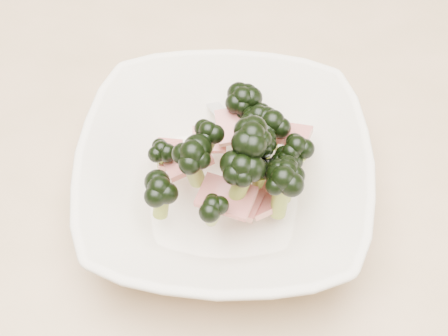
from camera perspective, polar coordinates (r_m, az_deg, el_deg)
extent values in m
cube|color=tan|center=(0.68, -7.82, -2.63)|extent=(1.20, 0.80, 0.04)
imported|color=beige|center=(0.62, 0.00, -0.76)|extent=(0.31, 0.31, 0.07)
cylinder|color=olive|center=(0.64, 3.08, 3.53)|extent=(0.02, 0.02, 0.04)
ellipsoid|color=black|center=(0.62, 3.17, 4.87)|extent=(0.03, 0.03, 0.03)
cylinder|color=olive|center=(0.62, -5.62, 0.76)|extent=(0.01, 0.01, 0.03)
ellipsoid|color=black|center=(0.61, -5.76, 1.75)|extent=(0.03, 0.03, 0.02)
cylinder|color=olive|center=(0.62, 5.58, -0.27)|extent=(0.02, 0.02, 0.03)
ellipsoid|color=black|center=(0.60, 5.73, 0.81)|extent=(0.03, 0.03, 0.03)
cylinder|color=olive|center=(0.59, 5.51, -1.78)|extent=(0.02, 0.02, 0.05)
ellipsoid|color=black|center=(0.57, 5.74, -0.29)|extent=(0.04, 0.04, 0.03)
cylinder|color=olive|center=(0.58, -2.80, -0.24)|extent=(0.02, 0.02, 0.05)
ellipsoid|color=black|center=(0.56, -2.92, 1.39)|extent=(0.04, 0.04, 0.03)
cylinder|color=olive|center=(0.59, 3.26, -1.04)|extent=(0.01, 0.02, 0.03)
ellipsoid|color=black|center=(0.58, 3.34, -0.13)|extent=(0.03, 0.03, 0.02)
cylinder|color=olive|center=(0.58, 2.48, 1.25)|extent=(0.03, 0.02, 0.05)
ellipsoid|color=black|center=(0.55, 2.59, 3.06)|extent=(0.04, 0.04, 0.03)
cylinder|color=olive|center=(0.61, 3.44, 1.42)|extent=(0.02, 0.01, 0.03)
ellipsoid|color=black|center=(0.59, 3.53, 2.47)|extent=(0.03, 0.03, 0.02)
cylinder|color=olive|center=(0.58, -1.04, -4.53)|extent=(0.02, 0.02, 0.04)
ellipsoid|color=black|center=(0.56, -1.08, -3.40)|extent=(0.03, 0.03, 0.02)
cylinder|color=olive|center=(0.62, 2.52, 2.55)|extent=(0.02, 0.02, 0.03)
ellipsoid|color=black|center=(0.60, 2.59, 3.71)|extent=(0.03, 0.03, 0.03)
cylinder|color=olive|center=(0.59, -1.43, 2.16)|extent=(0.02, 0.01, 0.04)
ellipsoid|color=black|center=(0.57, -1.48, 3.46)|extent=(0.03, 0.03, 0.02)
cylinder|color=olive|center=(0.59, 5.18, -2.64)|extent=(0.02, 0.02, 0.05)
ellipsoid|color=black|center=(0.56, 5.42, -0.95)|extent=(0.04, 0.04, 0.03)
cylinder|color=olive|center=(0.60, -5.72, -3.00)|extent=(0.02, 0.03, 0.04)
ellipsoid|color=black|center=(0.58, -5.92, -1.76)|extent=(0.04, 0.04, 0.03)
cylinder|color=olive|center=(0.62, 6.42, 0.52)|extent=(0.02, 0.03, 0.05)
ellipsoid|color=black|center=(0.60, 6.68, 2.06)|extent=(0.03, 0.03, 0.03)
cylinder|color=olive|center=(0.57, 1.57, -1.46)|extent=(0.03, 0.03, 0.05)
ellipsoid|color=black|center=(0.55, 1.64, 0.16)|extent=(0.04, 0.04, 0.03)
cylinder|color=olive|center=(0.65, 1.66, 4.95)|extent=(0.02, 0.02, 0.04)
ellipsoid|color=black|center=(0.63, 1.72, 6.47)|extent=(0.04, 0.04, 0.03)
cylinder|color=olive|center=(0.63, 4.35, 2.98)|extent=(0.02, 0.02, 0.03)
ellipsoid|color=black|center=(0.61, 4.49, 4.26)|extent=(0.04, 0.04, 0.03)
cylinder|color=olive|center=(0.65, 2.20, 3.87)|extent=(0.02, 0.01, 0.03)
ellipsoid|color=black|center=(0.64, 2.24, 4.78)|extent=(0.03, 0.03, 0.02)
cube|color=maroon|center=(0.58, 0.20, -2.64)|extent=(0.06, 0.05, 0.01)
cube|color=maroon|center=(0.60, 1.95, -3.02)|extent=(0.04, 0.05, 0.02)
cube|color=maroon|center=(0.64, -1.37, 2.62)|extent=(0.04, 0.03, 0.01)
cube|color=maroon|center=(0.62, -3.37, 0.69)|extent=(0.06, 0.05, 0.02)
cube|color=maroon|center=(0.63, 5.62, 3.17)|extent=(0.06, 0.04, 0.02)
cube|color=maroon|center=(0.63, 0.74, 3.86)|extent=(0.04, 0.05, 0.02)
cube|color=maroon|center=(0.63, -4.90, 1.21)|extent=(0.04, 0.04, 0.02)
cube|color=maroon|center=(0.61, 3.46, -2.93)|extent=(0.04, 0.05, 0.02)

